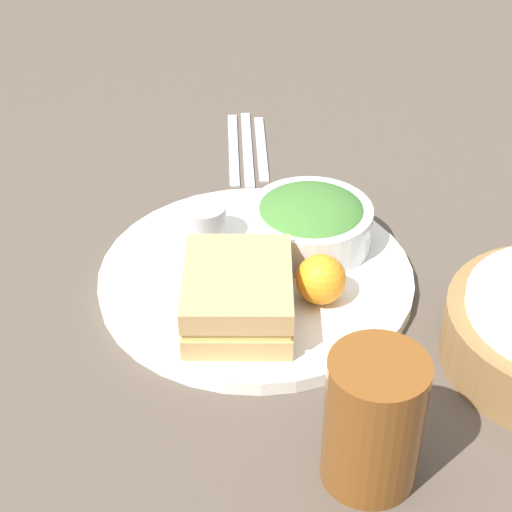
{
  "coord_description": "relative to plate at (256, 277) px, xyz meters",
  "views": [
    {
      "loc": [
        0.64,
        0.25,
        0.55
      ],
      "look_at": [
        0.0,
        0.0,
        0.03
      ],
      "focal_mm": 60.0,
      "sensor_mm": 36.0,
      "label": 1
    }
  ],
  "objects": [
    {
      "name": "ground_plane",
      "position": [
        0.0,
        0.0,
        -0.01
      ],
      "size": [
        4.0,
        4.0,
        0.0
      ],
      "primitive_type": "plane",
      "color": "#4C4238"
    },
    {
      "name": "orange_wedge",
      "position": [
        0.02,
        0.07,
        0.03
      ],
      "size": [
        0.05,
        0.05,
        0.05
      ],
      "primitive_type": "sphere",
      "color": "orange",
      "rests_on": "plate"
    },
    {
      "name": "knife",
      "position": [
        -0.26,
        -0.11,
        -0.0
      ],
      "size": [
        0.18,
        0.09,
        0.01
      ],
      "primitive_type": "cube",
      "rotation": [
        0.0,
        0.0,
        3.55
      ],
      "color": "#B2B2B7",
      "rests_on": "ground_plane"
    },
    {
      "name": "sandwich",
      "position": [
        0.07,
        0.01,
        0.03
      ],
      "size": [
        0.15,
        0.14,
        0.05
      ],
      "color": "tan",
      "rests_on": "plate"
    },
    {
      "name": "fork",
      "position": [
        -0.25,
        -0.13,
        -0.0
      ],
      "size": [
        0.17,
        0.08,
        0.01
      ],
      "primitive_type": "cube",
      "rotation": [
        0.0,
        0.0,
        3.55
      ],
      "color": "#B2B2B7",
      "rests_on": "ground_plane"
    },
    {
      "name": "plate",
      "position": [
        0.0,
        0.0,
        0.0
      ],
      "size": [
        0.32,
        0.32,
        0.01
      ],
      "primitive_type": "cylinder",
      "color": "white",
      "rests_on": "ground_plane"
    },
    {
      "name": "dressing_cup",
      "position": [
        -0.03,
        -0.07,
        0.03
      ],
      "size": [
        0.05,
        0.05,
        0.04
      ],
      "primitive_type": "cylinder",
      "color": "#99999E",
      "rests_on": "plate"
    },
    {
      "name": "spoon",
      "position": [
        -0.26,
        -0.09,
        -0.0
      ],
      "size": [
        0.16,
        0.08,
        0.01
      ],
      "primitive_type": "cube",
      "rotation": [
        0.0,
        0.0,
        3.55
      ],
      "color": "#B2B2B7",
      "rests_on": "ground_plane"
    },
    {
      "name": "salad_bowl",
      "position": [
        -0.07,
        0.04,
        0.03
      ],
      "size": [
        0.13,
        0.13,
        0.06
      ],
      "color": "white",
      "rests_on": "plate"
    },
    {
      "name": "drink_glass",
      "position": [
        0.2,
        0.17,
        0.05
      ],
      "size": [
        0.08,
        0.08,
        0.12
      ],
      "primitive_type": "cylinder",
      "color": "brown",
      "rests_on": "ground_plane"
    }
  ]
}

